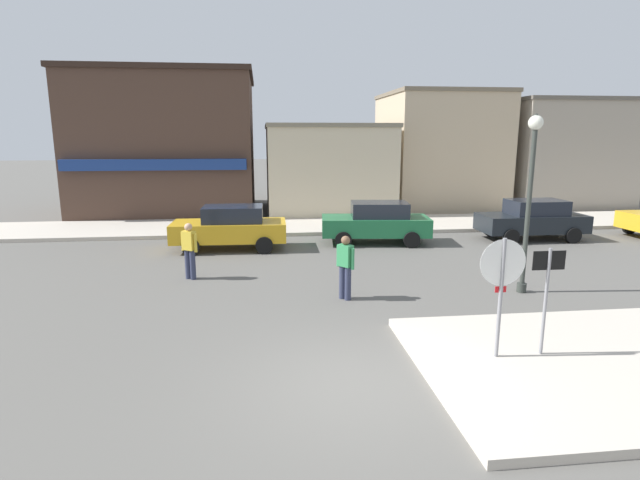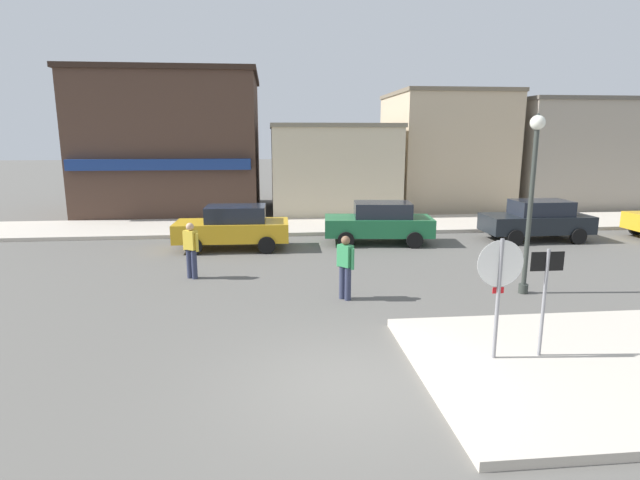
{
  "view_description": "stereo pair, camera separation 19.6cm",
  "coord_description": "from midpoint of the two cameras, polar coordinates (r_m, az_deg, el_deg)",
  "views": [
    {
      "loc": [
        -1.46,
        -7.34,
        4.0
      ],
      "look_at": [
        -0.09,
        4.5,
        1.5
      ],
      "focal_mm": 28.0,
      "sensor_mm": 36.0,
      "label": 1
    },
    {
      "loc": [
        -1.27,
        -7.36,
        4.0
      ],
      "look_at": [
        -0.09,
        4.5,
        1.5
      ],
      "focal_mm": 28.0,
      "sensor_mm": 36.0,
      "label": 2
    }
  ],
  "objects": [
    {
      "name": "stop_sign",
      "position": [
        9.15,
        19.44,
        -4.6
      ],
      "size": [
        0.82,
        0.07,
        2.3
      ],
      "color": "gray",
      "rests_on": "ground"
    },
    {
      "name": "one_way_sign",
      "position": [
        9.61,
        23.92,
        -5.33
      ],
      "size": [
        0.6,
        0.06,
        2.1
      ],
      "color": "gray",
      "rests_on": "ground"
    },
    {
      "name": "parked_car_second",
      "position": [
        18.89,
        6.15,
        2.06
      ],
      "size": [
        4.17,
        2.21,
        1.56
      ],
      "color": "#1E6B3D",
      "rests_on": "ground"
    },
    {
      "name": "lamp_post",
      "position": [
        13.52,
        22.59,
        6.53
      ],
      "size": [
        0.36,
        0.36,
        4.54
      ],
      "color": "#333833",
      "rests_on": "ground"
    },
    {
      "name": "kerb_far",
      "position": [
        22.16,
        -2.99,
        1.64
      ],
      "size": [
        80.0,
        4.0,
        0.15
      ],
      "primitive_type": "cube",
      "color": "beige",
      "rests_on": "ground"
    },
    {
      "name": "pedestrian_crossing_near",
      "position": [
        14.53,
        -15.07,
        -1.02
      ],
      "size": [
        0.51,
        0.38,
        1.61
      ],
      "color": "#2D334C",
      "rests_on": "ground"
    },
    {
      "name": "building_storefront_left_mid",
      "position": [
        29.46,
        13.2,
        9.94
      ],
      "size": [
        6.06,
        6.62,
        6.34
      ],
      "color": "tan",
      "rests_on": "ground"
    },
    {
      "name": "parked_car_nearest",
      "position": [
        18.06,
        -10.52,
        1.48
      ],
      "size": [
        4.03,
        1.94,
        1.56
      ],
      "color": "gold",
      "rests_on": "ground"
    },
    {
      "name": "ground_plane",
      "position": [
        8.48,
        3.59,
        -16.33
      ],
      "size": [
        160.0,
        160.0,
        0.0
      ],
      "primitive_type": "plane",
      "color": "#5B5954"
    },
    {
      "name": "pedestrian_crossing_far",
      "position": [
        12.3,
        2.45,
        -2.92
      ],
      "size": [
        0.42,
        0.48,
        1.61
      ],
      "color": "#2D334C",
      "rests_on": "ground"
    },
    {
      "name": "building_storefront_right_near",
      "position": [
        32.76,
        24.21,
        9.05
      ],
      "size": [
        6.6,
        8.05,
        5.96
      ],
      "color": "#9E9384",
      "rests_on": "ground"
    },
    {
      "name": "parked_car_third",
      "position": [
        21.08,
        22.88,
        2.21
      ],
      "size": [
        4.01,
        1.89,
        1.56
      ],
      "color": "black",
      "rests_on": "ground"
    },
    {
      "name": "building_corner_shop",
      "position": [
        28.11,
        -17.0,
        10.49
      ],
      "size": [
        8.95,
        8.3,
        7.15
      ],
      "color": "#473328",
      "rests_on": "ground"
    },
    {
      "name": "sidewalk_corner",
      "position": [
        10.22,
        28.97,
        -12.3
      ],
      "size": [
        6.4,
        4.8,
        0.15
      ],
      "primitive_type": "cube",
      "color": "beige",
      "rests_on": "ground"
    },
    {
      "name": "building_storefront_left_near",
      "position": [
        26.97,
        0.49,
        8.22
      ],
      "size": [
        6.38,
        6.92,
        4.58
      ],
      "color": "beige",
      "rests_on": "ground"
    }
  ]
}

